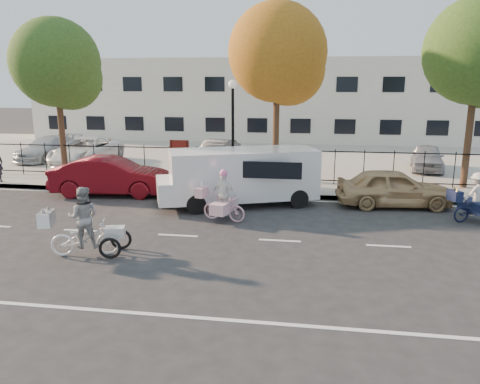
% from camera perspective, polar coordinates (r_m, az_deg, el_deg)
% --- Properties ---
extents(ground, '(120.00, 120.00, 0.00)m').
position_cam_1_polar(ground, '(13.94, -7.57, -5.30)').
color(ground, '#333334').
extents(road_markings, '(60.00, 9.52, 0.01)m').
position_cam_1_polar(road_markings, '(13.94, -7.57, -5.28)').
color(road_markings, silver).
rests_on(road_markings, ground).
extents(curb, '(60.00, 0.10, 0.15)m').
position_cam_1_polar(curb, '(18.63, -3.27, -0.17)').
color(curb, '#A8A399').
rests_on(curb, ground).
extents(sidewalk, '(60.00, 2.20, 0.15)m').
position_cam_1_polar(sidewalk, '(19.63, -2.63, 0.54)').
color(sidewalk, '#A8A399').
rests_on(sidewalk, ground).
extents(parking_lot, '(60.00, 15.60, 0.15)m').
position_cam_1_polar(parking_lot, '(28.26, 0.91, 4.53)').
color(parking_lot, '#A8A399').
rests_on(parking_lot, ground).
extents(iron_fence, '(58.00, 0.06, 1.50)m').
position_cam_1_polar(iron_fence, '(20.52, -2.06, 3.47)').
color(iron_fence, black).
rests_on(iron_fence, sidewalk).
extents(building, '(34.00, 10.00, 6.00)m').
position_cam_1_polar(building, '(37.88, 3.03, 11.22)').
color(building, silver).
rests_on(building, ground).
extents(lamppost, '(0.36, 0.36, 4.33)m').
position_cam_1_polar(lamppost, '(19.78, -0.89, 9.56)').
color(lamppost, black).
rests_on(lamppost, sidewalk).
extents(street_sign, '(0.85, 0.06, 1.80)m').
position_cam_1_polar(street_sign, '(20.48, -7.39, 4.81)').
color(street_sign, black).
rests_on(street_sign, sidewalk).
extents(zebra_trike, '(2.14, 1.20, 1.83)m').
position_cam_1_polar(zebra_trike, '(12.76, -18.42, -4.33)').
color(zebra_trike, white).
rests_on(zebra_trike, ground).
extents(unicorn_bike, '(1.74, 1.24, 1.71)m').
position_cam_1_polar(unicorn_bike, '(15.08, -2.08, -1.23)').
color(unicorn_bike, '#DDA8B9').
rests_on(unicorn_bike, ground).
extents(bull_bike, '(1.79, 1.27, 1.62)m').
position_cam_1_polar(bull_bike, '(16.82, 26.79, -1.10)').
color(bull_bike, '#101535').
rests_on(bull_bike, ground).
extents(white_van, '(6.21, 3.66, 2.03)m').
position_cam_1_polar(white_van, '(16.98, 0.04, 2.14)').
color(white_van, white).
rests_on(white_van, ground).
extents(red_sedan, '(4.76, 2.10, 1.52)m').
position_cam_1_polar(red_sedan, '(19.21, -15.45, 1.87)').
color(red_sedan, '#5D0A12').
rests_on(red_sedan, ground).
extents(gold_sedan, '(4.19, 2.03, 1.38)m').
position_cam_1_polar(gold_sedan, '(17.70, 18.25, 0.48)').
color(gold_sedan, tan).
rests_on(gold_sedan, ground).
extents(lot_car_a, '(2.36, 4.60, 1.28)m').
position_cam_1_polar(lot_car_a, '(28.13, -22.31, 4.95)').
color(lot_car_a, '#B9BCC2').
rests_on(lot_car_a, parking_lot).
extents(lot_car_b, '(2.41, 5.09, 1.40)m').
position_cam_1_polar(lot_car_b, '(25.96, -18.22, 4.80)').
color(lot_car_b, white).
rests_on(lot_car_b, parking_lot).
extents(lot_car_c, '(1.97, 4.05, 1.28)m').
position_cam_1_polar(lot_car_c, '(24.47, -2.81, 4.82)').
color(lot_car_c, '#46494D').
rests_on(lot_car_c, parking_lot).
extents(lot_car_d, '(2.04, 3.83, 1.24)m').
position_cam_1_polar(lot_car_d, '(24.79, 21.83, 3.93)').
color(lot_car_d, '#9B9DA3').
rests_on(lot_car_d, parking_lot).
extents(tree_west, '(3.92, 3.92, 7.18)m').
position_cam_1_polar(tree_west, '(22.93, -21.12, 14.01)').
color(tree_west, '#442D1D').
rests_on(tree_west, ground).
extents(tree_mid, '(4.21, 4.21, 7.71)m').
position_cam_1_polar(tree_mid, '(20.67, 4.98, 16.02)').
color(tree_mid, '#442D1D').
rests_on(tree_mid, ground).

